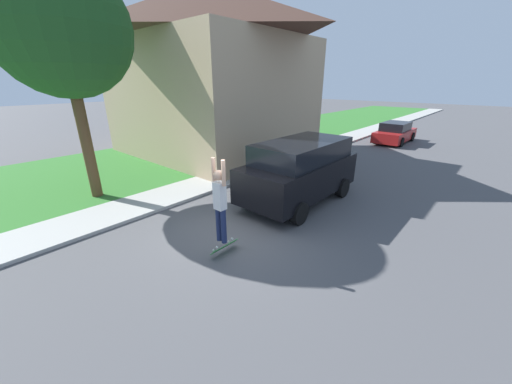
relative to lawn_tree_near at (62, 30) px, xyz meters
name	(u,v)px	position (x,y,z in m)	size (l,w,h in m)	color
ground_plane	(231,231)	(5.47, 1.43, -5.38)	(120.00, 120.00, 0.00)	#49494C
lawn	(210,151)	(-2.53, 7.43, -5.34)	(10.00, 80.00, 0.08)	#2D6B28
sidewalk	(267,164)	(1.87, 7.43, -5.33)	(1.80, 80.00, 0.10)	#9E9E99
house	(210,70)	(-2.37, 7.66, -0.85)	(10.31, 8.76, 8.56)	tan
lawn_tree_near	(62,30)	(0.00, 0.00, 0.00)	(4.00, 4.00, 7.32)	brown
suv_parked	(300,170)	(5.67, 4.53, -4.22)	(2.17, 4.58, 2.12)	black
car_down_street	(395,133)	(4.87, 17.62, -4.73)	(1.84, 4.22, 1.37)	maroon
skateboarder	(220,201)	(6.13, 0.49, -3.95)	(0.41, 0.23, 2.03)	#192347
skateboard	(224,246)	(6.11, 0.57, -5.19)	(0.21, 0.81, 0.23)	#337F3D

